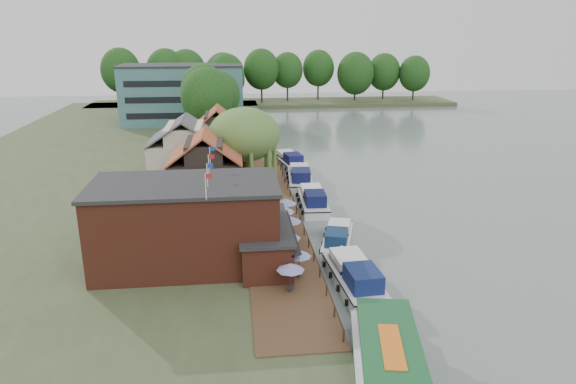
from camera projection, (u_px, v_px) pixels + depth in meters
name	position (u px, v px, depth m)	size (l,w,h in m)	color
ground	(367.00, 260.00, 46.96)	(260.00, 260.00, 0.00)	#586662
land_bank	(112.00, 167.00, 76.83)	(50.00, 140.00, 1.00)	#384728
quay_deck	(272.00, 215.00, 55.28)	(6.00, 50.00, 0.10)	#47301E
quay_rail	(296.00, 209.00, 55.90)	(0.20, 49.00, 1.00)	black
pub	(211.00, 223.00, 43.14)	(20.00, 11.00, 7.30)	maroon
hotel_block	(183.00, 94.00, 108.82)	(25.40, 12.40, 12.30)	#38666B
cottage_a	(206.00, 170.00, 57.07)	(8.60, 7.60, 8.50)	black
cottage_b	(186.00, 151.00, 66.23)	(9.60, 8.60, 8.50)	beige
cottage_c	(218.00, 136.00, 75.18)	(7.60, 7.60, 8.50)	black
willow	(245.00, 151.00, 61.99)	(8.60, 8.60, 10.43)	#476B2D
umbrella_0	(290.00, 278.00, 38.73)	(2.16, 2.16, 2.38)	navy
umbrella_1	(299.00, 264.00, 41.06)	(2.00, 2.00, 2.38)	navy
umbrella_2	(287.00, 245.00, 44.61)	(2.43, 2.43, 2.38)	#1C379A
umbrella_3	(290.00, 228.00, 48.40)	(2.12, 2.12, 2.38)	navy
umbrella_4	(284.00, 218.00, 50.98)	(2.20, 2.20, 2.38)	navy
umbrella_5	(285.00, 209.00, 53.43)	(2.37, 2.37, 2.38)	navy
cruiser_0	(355.00, 273.00, 41.59)	(3.44, 10.64, 2.61)	silver
cruiser_1	(338.00, 235.00, 49.77)	(2.97, 9.20, 2.20)	white
cruiser_2	(313.00, 198.00, 60.43)	(3.32, 10.28, 2.51)	silver
cruiser_3	(300.00, 175.00, 69.51)	(3.49, 10.77, 2.65)	silver
cruiser_4	(289.00, 159.00, 78.61)	(3.30, 10.22, 2.49)	white
tour_boat	(392.00, 378.00, 28.61)	(4.18, 14.86, 3.25)	silver
swan	(374.00, 321.00, 36.76)	(0.44, 0.44, 0.44)	white
bank_tree_0	(207.00, 109.00, 84.07)	(8.43, 8.43, 13.51)	#143811
bank_tree_1	(205.00, 103.00, 90.48)	(8.12, 8.12, 13.62)	#143811
bank_tree_2	(220.00, 102.00, 98.71)	(7.98, 7.98, 11.77)	#143811
bank_tree_3	(227.00, 86.00, 115.40)	(8.07, 8.07, 14.22)	#143811
bank_tree_4	(219.00, 86.00, 123.91)	(6.91, 6.91, 12.26)	#143811
bank_tree_5	(232.00, 85.00, 133.61)	(6.83, 6.83, 10.64)	#143811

